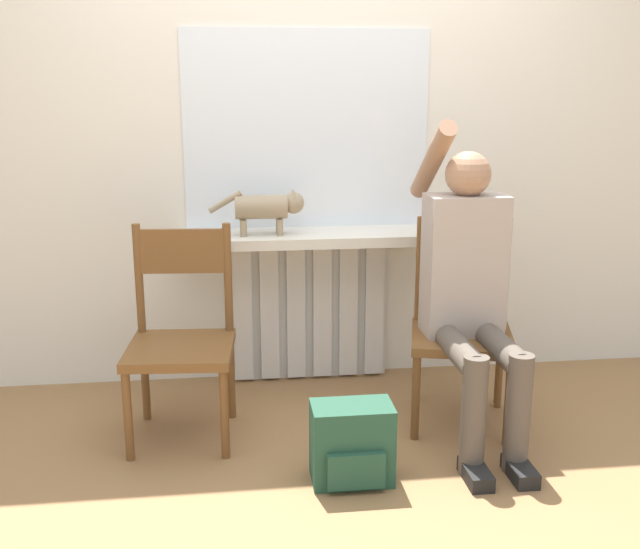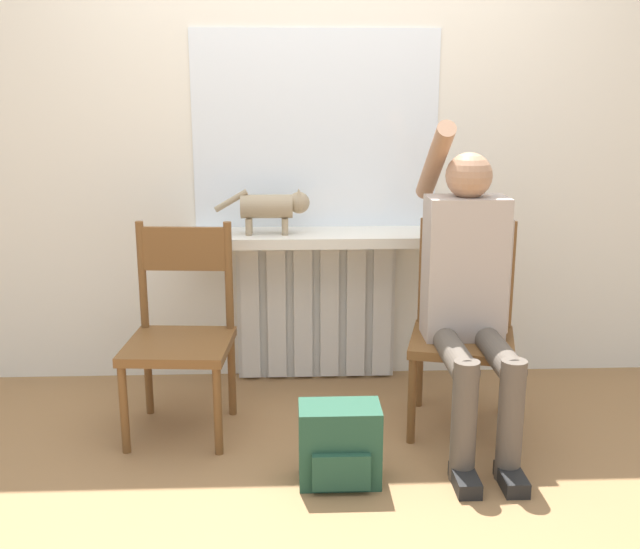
# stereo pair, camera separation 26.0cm
# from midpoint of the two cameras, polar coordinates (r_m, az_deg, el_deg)

# --- Properties ---
(ground_plane) EXTENTS (12.00, 12.00, 0.00)m
(ground_plane) POSITION_cam_midpoint_polar(r_m,az_deg,el_deg) (2.97, -0.98, -16.07)
(ground_plane) COLOR olive
(wall_with_window) EXTENTS (7.00, 0.06, 2.70)m
(wall_with_window) POSITION_cam_midpoint_polar(r_m,az_deg,el_deg) (3.79, -3.08, 12.00)
(wall_with_window) COLOR white
(wall_with_window) RESTS_ON ground_plane
(radiator) EXTENTS (0.81, 0.08, 0.75)m
(radiator) POSITION_cam_midpoint_polar(r_m,az_deg,el_deg) (3.87, -2.81, -2.62)
(radiator) COLOR silver
(radiator) RESTS_ON ground_plane
(windowsill) EXTENTS (1.26, 0.34, 0.05)m
(windowsill) POSITION_cam_midpoint_polar(r_m,az_deg,el_deg) (3.66, -2.74, 2.82)
(windowsill) COLOR silver
(windowsill) RESTS_ON radiator
(window_glass) EXTENTS (1.21, 0.01, 0.96)m
(window_glass) POSITION_cam_midpoint_polar(r_m,az_deg,el_deg) (3.76, -3.02, 10.91)
(window_glass) COLOR white
(window_glass) RESTS_ON windowsill
(chair_left) EXTENTS (0.47, 0.47, 0.91)m
(chair_left) POSITION_cam_midpoint_polar(r_m,az_deg,el_deg) (3.30, -12.76, -4.57)
(chair_left) COLOR brown
(chair_left) RESTS_ON ground_plane
(chair_right) EXTENTS (0.54, 0.54, 0.91)m
(chair_right) POSITION_cam_midpoint_polar(r_m,az_deg,el_deg) (3.40, 8.60, -3.81)
(chair_right) COLOR brown
(chair_right) RESTS_ON ground_plane
(person) EXTENTS (0.36, 1.03, 1.36)m
(person) POSITION_cam_midpoint_polar(r_m,az_deg,el_deg) (3.22, 9.16, -0.89)
(person) COLOR brown
(person) RESTS_ON ground_plane
(cat) EXTENTS (0.46, 0.11, 0.22)m
(cat) POSITION_cam_midpoint_polar(r_m,az_deg,el_deg) (3.59, -6.06, 5.12)
(cat) COLOR #9E896B
(cat) RESTS_ON windowsill
(backpack) EXTENTS (0.31, 0.21, 0.31)m
(backpack) POSITION_cam_midpoint_polar(r_m,az_deg,el_deg) (2.95, -0.12, -12.85)
(backpack) COLOR #234C38
(backpack) RESTS_ON ground_plane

